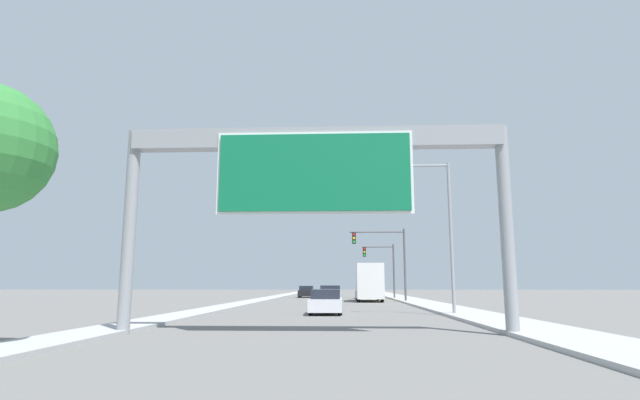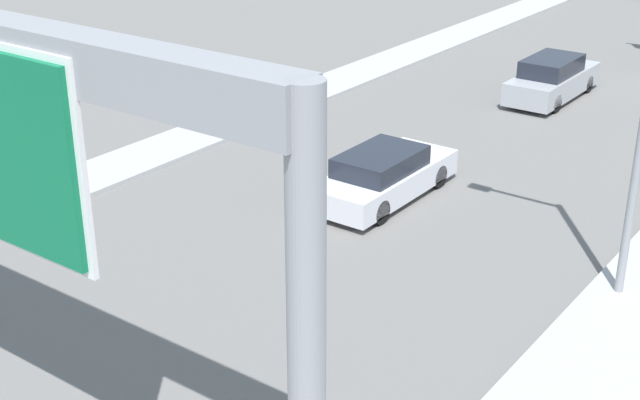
# 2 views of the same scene
# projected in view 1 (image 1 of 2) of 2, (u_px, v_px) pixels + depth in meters

# --- Properties ---
(sidewalk_right) EXTENTS (3.00, 120.00, 0.15)m
(sidewalk_right) POSITION_uv_depth(u_px,v_px,m) (401.00, 298.00, 57.47)
(sidewalk_right) COLOR #ABABAB
(sidewalk_right) RESTS_ON ground
(median_strip_left) EXTENTS (2.00, 120.00, 0.15)m
(median_strip_left) POSITION_uv_depth(u_px,v_px,m) (272.00, 298.00, 58.12)
(median_strip_left) COLOR #ABABAB
(median_strip_left) RESTS_ON ground
(sign_gantry) EXTENTS (13.34, 0.73, 7.05)m
(sign_gantry) POSITION_uv_depth(u_px,v_px,m) (315.00, 170.00, 17.23)
(sign_gantry) COLOR gray
(sign_gantry) RESTS_ON ground
(car_near_center) EXTENTS (1.85, 4.68, 1.38)m
(car_near_center) POSITION_uv_depth(u_px,v_px,m) (364.00, 293.00, 57.79)
(car_near_center) COLOR gold
(car_near_center) RESTS_ON ground
(car_mid_center) EXTENTS (1.89, 4.29, 1.43)m
(car_mid_center) POSITION_uv_depth(u_px,v_px,m) (307.00, 292.00, 61.92)
(car_mid_center) COLOR black
(car_mid_center) RESTS_ON ground
(car_mid_left) EXTENTS (1.71, 4.79, 1.55)m
(car_mid_left) POSITION_uv_depth(u_px,v_px,m) (331.00, 296.00, 39.22)
(car_mid_left) COLOR #A5A8AD
(car_mid_left) RESTS_ON ground
(car_far_center) EXTENTS (1.80, 4.73, 1.36)m
(car_far_center) POSITION_uv_depth(u_px,v_px,m) (326.00, 302.00, 28.23)
(car_far_center) COLOR silver
(car_far_center) RESTS_ON ground
(truck_box_primary) EXTENTS (2.44, 7.71, 3.54)m
(truck_box_primary) POSITION_uv_depth(u_px,v_px,m) (369.00, 283.00, 48.12)
(truck_box_primary) COLOR yellow
(truck_box_primary) RESTS_ON ground
(traffic_light_near_intersection) EXTENTS (5.19, 0.32, 6.78)m
(traffic_light_near_intersection) POSITION_uv_depth(u_px,v_px,m) (387.00, 252.00, 46.51)
(traffic_light_near_intersection) COLOR #4C4C4F
(traffic_light_near_intersection) RESTS_ON ground
(traffic_light_mid_block) EXTENTS (3.67, 0.32, 6.11)m
(traffic_light_mid_block) POSITION_uv_depth(u_px,v_px,m) (384.00, 262.00, 56.26)
(traffic_light_mid_block) COLOR #4C4C4F
(traffic_light_mid_block) RESTS_ON ground
(street_lamp_right) EXTENTS (2.70, 0.28, 8.31)m
(street_lamp_right) POSITION_uv_depth(u_px,v_px,m) (444.00, 223.00, 27.18)
(street_lamp_right) COLOR gray
(street_lamp_right) RESTS_ON ground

